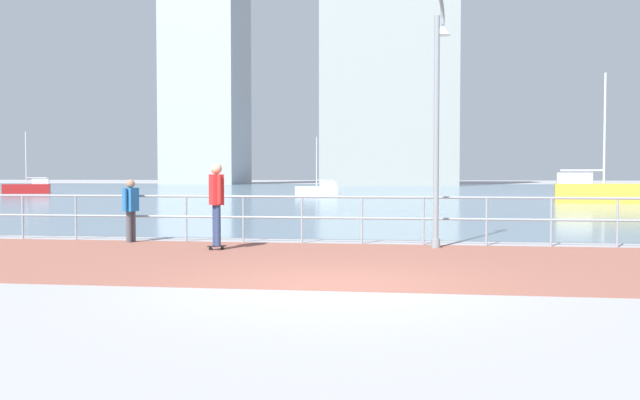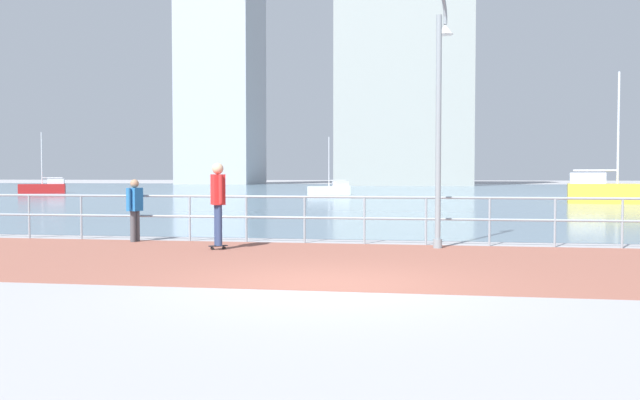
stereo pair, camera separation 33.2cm
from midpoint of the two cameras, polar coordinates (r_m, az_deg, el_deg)
ground at (r=49.84m, az=6.36°, el=0.36°), size 220.00×220.00×0.00m
brick_paving at (r=12.58m, az=1.66°, el=-5.17°), size 28.00×6.35×0.01m
harbor_water at (r=60.61m, az=6.64°, el=0.70°), size 180.00×88.00×0.00m
waterfront_railing at (r=15.65m, az=2.93°, el=-0.91°), size 25.25×0.06×1.11m
lamppost at (r=15.20m, az=9.25°, el=7.81°), size 0.42×0.80×5.62m
skateboarder at (r=14.60m, az=-9.31°, el=0.22°), size 0.40×0.51×1.85m
bystander at (r=16.69m, az=-16.12°, el=-0.47°), size 0.30×0.56×1.49m
sailboat_red at (r=50.93m, az=-0.35°, el=0.88°), size 3.18×2.29×4.35m
sailboat_navy at (r=59.87m, az=-23.39°, el=0.96°), size 3.67×2.51×4.97m
sailboat_gray at (r=39.64m, az=22.17°, el=0.70°), size 5.17×2.28×7.02m
tower_glass at (r=106.73m, az=-9.60°, el=12.37°), size 10.99×12.05×42.55m
tower_slate at (r=96.88m, az=5.86°, el=15.26°), size 17.82×14.75×48.58m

